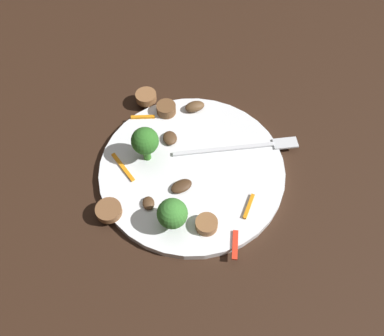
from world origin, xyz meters
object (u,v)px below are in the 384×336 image
at_px(mushroom_1, 195,106).
at_px(pepper_strip_2, 123,167).
at_px(broccoli_floret_0, 146,139).
at_px(pepper_strip_3, 235,245).
at_px(mushroom_2, 148,203).
at_px(broccoli_floret_1, 174,214).
at_px(mushroom_0, 170,138).
at_px(sausage_slice_0, 109,210).
at_px(pepper_strip_0, 143,117).
at_px(fork, 245,147).
at_px(plate, 192,170).
at_px(sausage_slice_2, 146,97).
at_px(sausage_slice_3, 166,109).
at_px(mushroom_3, 181,186).
at_px(pepper_strip_1, 249,206).
at_px(sausage_slice_1, 207,224).

height_order(mushroom_1, pepper_strip_2, mushroom_1).
bearing_deg(broccoli_floret_0, pepper_strip_3, -34.34).
bearing_deg(mushroom_2, mushroom_1, 85.17).
distance_m(broccoli_floret_1, pepper_strip_2, 0.12).
bearing_deg(mushroom_2, broccoli_floret_0, 108.83).
xyz_separation_m(broccoli_floret_0, mushroom_0, (0.02, 0.03, -0.03)).
relative_size(sausage_slice_0, pepper_strip_0, 0.95).
bearing_deg(fork, plate, -162.75).
xyz_separation_m(plate, pepper_strip_2, (-0.09, -0.03, 0.01)).
distance_m(sausage_slice_2, mushroom_0, 0.09).
distance_m(broccoli_floret_1, mushroom_0, 0.14).
height_order(plate, mushroom_2, mushroom_2).
bearing_deg(broccoli_floret_0, sausage_slice_2, 110.67).
height_order(sausage_slice_3, pepper_strip_2, sausage_slice_3).
height_order(mushroom_0, mushroom_3, mushroom_0).
height_order(mushroom_0, pepper_strip_0, mushroom_0).
xyz_separation_m(plate, pepper_strip_0, (-0.10, 0.07, 0.01)).
xyz_separation_m(broccoli_floret_1, mushroom_0, (-0.05, 0.13, -0.03)).
xyz_separation_m(broccoli_floret_1, mushroom_2, (-0.04, 0.02, -0.03)).
xyz_separation_m(mushroom_2, pepper_strip_2, (-0.05, 0.05, -0.00)).
bearing_deg(broccoli_floret_1, pepper_strip_1, 30.49).
distance_m(mushroom_3, pepper_strip_2, 0.09).
height_order(sausage_slice_3, pepper_strip_0, sausage_slice_3).
height_order(mushroom_3, pepper_strip_3, mushroom_3).
relative_size(sausage_slice_2, pepper_strip_2, 0.59).
bearing_deg(sausage_slice_2, sausage_slice_0, -85.07).
relative_size(fork, mushroom_0, 6.95).
bearing_deg(sausage_slice_0, mushroom_3, 37.29).
bearing_deg(mushroom_3, sausage_slice_2, 125.26).
bearing_deg(pepper_strip_2, pepper_strip_0, 91.69).
height_order(sausage_slice_0, pepper_strip_3, sausage_slice_0).
relative_size(sausage_slice_3, pepper_strip_1, 0.78).
xyz_separation_m(mushroom_0, mushroom_2, (0.00, -0.11, -0.00)).
relative_size(sausage_slice_2, pepper_strip_1, 0.85).
relative_size(sausage_slice_2, pepper_strip_3, 0.83).
bearing_deg(broccoli_floret_1, mushroom_2, 155.93).
height_order(sausage_slice_2, pepper_strip_3, sausage_slice_2).
relative_size(broccoli_floret_0, mushroom_1, 1.95).
height_order(mushroom_1, pepper_strip_1, mushroom_1).
bearing_deg(mushroom_3, plate, 81.34).
height_order(mushroom_2, mushroom_3, same).
bearing_deg(broccoli_floret_1, sausage_slice_1, 12.22).
height_order(mushroom_3, pepper_strip_0, mushroom_3).
relative_size(pepper_strip_2, pepper_strip_3, 1.41).
height_order(broccoli_floret_1, mushroom_0, broccoli_floret_1).
bearing_deg(pepper_strip_0, plate, -35.02).
bearing_deg(mushroom_3, broccoli_floret_0, 146.87).
bearing_deg(pepper_strip_3, mushroom_2, 168.32).
xyz_separation_m(broccoli_floret_0, mushroom_3, (0.06, -0.04, -0.03)).
bearing_deg(mushroom_1, sausage_slice_1, -70.24).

